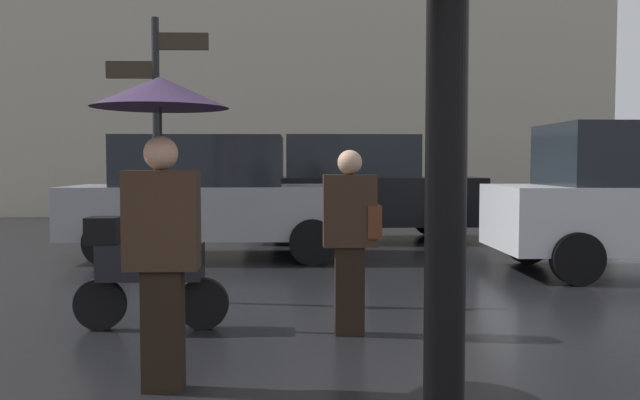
% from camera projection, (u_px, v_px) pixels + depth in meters
% --- Properties ---
extents(pedestrian_with_umbrella, '(0.88, 0.88, 2.04)m').
position_uv_depth(pedestrian_with_umbrella, '(161.00, 158.00, 4.25)').
color(pedestrian_with_umbrella, black).
rests_on(pedestrian_with_umbrella, ground).
extents(pedestrian_with_bag, '(0.49, 0.24, 1.60)m').
position_uv_depth(pedestrian_with_bag, '(351.00, 230.00, 5.70)').
color(pedestrian_with_bag, black).
rests_on(pedestrian_with_bag, ground).
extents(parked_scooter, '(1.37, 0.32, 1.23)m').
position_uv_depth(parked_scooter, '(146.00, 268.00, 5.88)').
color(parked_scooter, black).
rests_on(parked_scooter, ground).
extents(parked_car_left, '(4.50, 1.87, 2.02)m').
position_uv_depth(parked_car_left, '(359.00, 188.00, 12.81)').
color(parked_car_left, black).
rests_on(parked_car_left, ground).
extents(parked_car_right, '(4.59, 1.91, 1.91)m').
position_uv_depth(parked_car_right, '(212.00, 196.00, 10.42)').
color(parked_car_right, gray).
rests_on(parked_car_right, ground).
extents(street_signpost, '(1.08, 0.08, 3.02)m').
position_uv_depth(street_signpost, '(157.00, 131.00, 7.03)').
color(street_signpost, black).
rests_on(street_signpost, ground).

